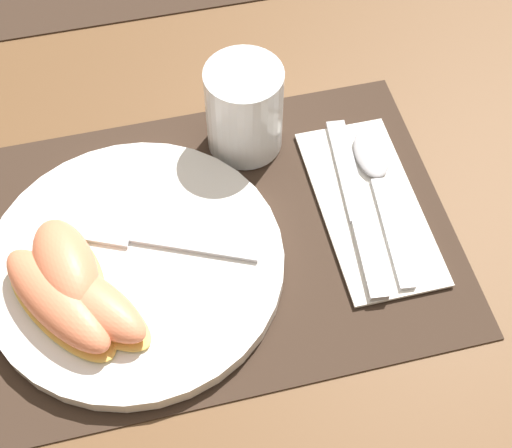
{
  "coord_description": "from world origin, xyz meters",
  "views": [
    {
      "loc": [
        -0.05,
        -0.35,
        0.57
      ],
      "look_at": [
        0.03,
        -0.01,
        0.02
      ],
      "focal_mm": 50.0,
      "sensor_mm": 36.0,
      "label": 1
    }
  ],
  "objects_px": {
    "citrus_wedge_2": "(86,299)",
    "plate": "(135,264)",
    "citrus_wedge_0": "(67,268)",
    "citrus_wedge_1": "(58,301)",
    "fork": "(140,237)",
    "juice_glass": "(244,113)",
    "spoon": "(377,173)",
    "knife": "(357,208)"
  },
  "relations": [
    {
      "from": "juice_glass",
      "to": "knife",
      "type": "xyz_separation_m",
      "value": [
        0.08,
        -0.11,
        -0.04
      ]
    },
    {
      "from": "plate",
      "to": "knife",
      "type": "height_order",
      "value": "plate"
    },
    {
      "from": "citrus_wedge_1",
      "to": "citrus_wedge_2",
      "type": "relative_size",
      "value": 1.07
    },
    {
      "from": "plate",
      "to": "citrus_wedge_2",
      "type": "xyz_separation_m",
      "value": [
        -0.04,
        -0.04,
        0.02
      ]
    },
    {
      "from": "fork",
      "to": "spoon",
      "type": "bearing_deg",
      "value": 6.41
    },
    {
      "from": "fork",
      "to": "knife",
      "type": "bearing_deg",
      "value": -2.14
    },
    {
      "from": "fork",
      "to": "plate",
      "type": "bearing_deg",
      "value": -112.78
    },
    {
      "from": "citrus_wedge_1",
      "to": "citrus_wedge_2",
      "type": "height_order",
      "value": "citrus_wedge_1"
    },
    {
      "from": "spoon",
      "to": "citrus_wedge_0",
      "type": "relative_size",
      "value": 1.65
    },
    {
      "from": "plate",
      "to": "citrus_wedge_1",
      "type": "bearing_deg",
      "value": -152.21
    },
    {
      "from": "plate",
      "to": "citrus_wedge_0",
      "type": "height_order",
      "value": "citrus_wedge_0"
    },
    {
      "from": "knife",
      "to": "citrus_wedge_0",
      "type": "bearing_deg",
      "value": -175.78
    },
    {
      "from": "spoon",
      "to": "fork",
      "type": "distance_m",
      "value": 0.24
    },
    {
      "from": "citrus_wedge_0",
      "to": "spoon",
      "type": "bearing_deg",
      "value": 10.2
    },
    {
      "from": "plate",
      "to": "citrus_wedge_2",
      "type": "bearing_deg",
      "value": -138.97
    },
    {
      "from": "juice_glass",
      "to": "plate",
      "type": "bearing_deg",
      "value": -136.52
    },
    {
      "from": "knife",
      "to": "spoon",
      "type": "height_order",
      "value": "spoon"
    },
    {
      "from": "juice_glass",
      "to": "citrus_wedge_1",
      "type": "xyz_separation_m",
      "value": [
        -0.2,
        -0.16,
        -0.01
      ]
    },
    {
      "from": "spoon",
      "to": "citrus_wedge_1",
      "type": "bearing_deg",
      "value": -165.18
    },
    {
      "from": "juice_glass",
      "to": "fork",
      "type": "distance_m",
      "value": 0.16
    },
    {
      "from": "plate",
      "to": "citrus_wedge_2",
      "type": "height_order",
      "value": "citrus_wedge_2"
    },
    {
      "from": "juice_glass",
      "to": "citrus_wedge_0",
      "type": "height_order",
      "value": "juice_glass"
    },
    {
      "from": "fork",
      "to": "citrus_wedge_0",
      "type": "height_order",
      "value": "citrus_wedge_0"
    },
    {
      "from": "citrus_wedge_2",
      "to": "plate",
      "type": "bearing_deg",
      "value": 41.03
    },
    {
      "from": "knife",
      "to": "juice_glass",
      "type": "bearing_deg",
      "value": 127.51
    },
    {
      "from": "plate",
      "to": "citrus_wedge_0",
      "type": "distance_m",
      "value": 0.06
    },
    {
      "from": "juice_glass",
      "to": "fork",
      "type": "relative_size",
      "value": 0.53
    },
    {
      "from": "spoon",
      "to": "citrus_wedge_2",
      "type": "relative_size",
      "value": 1.41
    },
    {
      "from": "citrus_wedge_0",
      "to": "citrus_wedge_1",
      "type": "bearing_deg",
      "value": -110.23
    },
    {
      "from": "juice_glass",
      "to": "fork",
      "type": "bearing_deg",
      "value": -139.81
    },
    {
      "from": "citrus_wedge_0",
      "to": "juice_glass",
      "type": "bearing_deg",
      "value": 34.93
    },
    {
      "from": "juice_glass",
      "to": "fork",
      "type": "height_order",
      "value": "juice_glass"
    },
    {
      "from": "juice_glass",
      "to": "citrus_wedge_0",
      "type": "relative_size",
      "value": 0.86
    },
    {
      "from": "juice_glass",
      "to": "citrus_wedge_1",
      "type": "distance_m",
      "value": 0.25
    },
    {
      "from": "fork",
      "to": "citrus_wedge_2",
      "type": "distance_m",
      "value": 0.08
    },
    {
      "from": "knife",
      "to": "citrus_wedge_1",
      "type": "xyz_separation_m",
      "value": [
        -0.28,
        -0.05,
        0.03
      ]
    },
    {
      "from": "juice_glass",
      "to": "citrus_wedge_2",
      "type": "xyz_separation_m",
      "value": [
        -0.17,
        -0.16,
        -0.01
      ]
    },
    {
      "from": "juice_glass",
      "to": "citrus_wedge_2",
      "type": "bearing_deg",
      "value": -137.12
    },
    {
      "from": "juice_glass",
      "to": "spoon",
      "type": "bearing_deg",
      "value": -33.22
    },
    {
      "from": "juice_glass",
      "to": "knife",
      "type": "bearing_deg",
      "value": -52.49
    },
    {
      "from": "citrus_wedge_0",
      "to": "citrus_wedge_1",
      "type": "relative_size",
      "value": 0.8
    },
    {
      "from": "plate",
      "to": "spoon",
      "type": "xyz_separation_m",
      "value": [
        0.24,
        0.05,
        -0.0
      ]
    }
  ]
}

